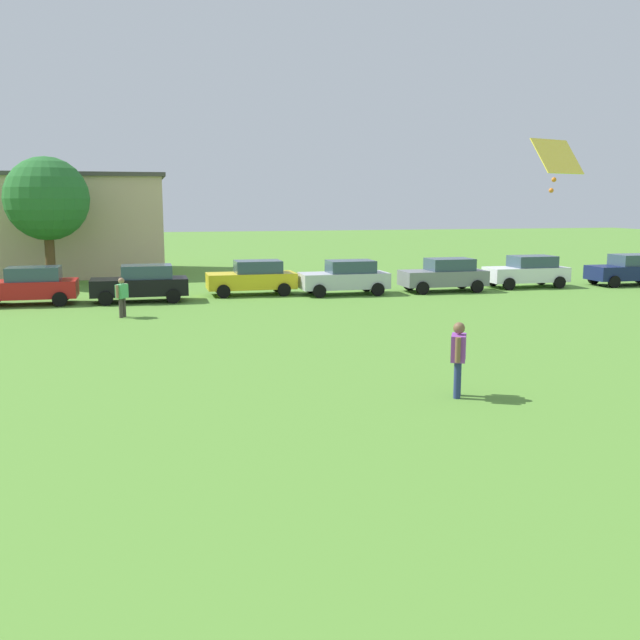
{
  "coord_description": "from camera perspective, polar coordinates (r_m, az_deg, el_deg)",
  "views": [
    {
      "loc": [
        0.35,
        0.1,
        4.55
      ],
      "look_at": [
        3.17,
        11.52,
        2.6
      ],
      "focal_mm": 40.35,
      "sensor_mm": 36.0,
      "label": 1
    }
  ],
  "objects": [
    {
      "name": "adult_bystander",
      "position": [
        17.06,
        10.91,
        -2.58
      ],
      "size": [
        0.56,
        0.77,
        1.78
      ],
      "rotation": [
        0.0,
        0.0,
        1.1
      ],
      "color": "navy",
      "rests_on": "ground"
    },
    {
      "name": "tree_far_right",
      "position": [
        41.29,
        -20.86,
        8.95
      ],
      "size": [
        4.43,
        4.43,
        6.9
      ],
      "color": "brown",
      "rests_on": "ground"
    },
    {
      "name": "parked_car_white_5",
      "position": [
        39.94,
        16.13,
        3.73
      ],
      "size": [
        4.3,
        2.02,
        1.68
      ],
      "rotation": [
        0.0,
        0.0,
        3.14
      ],
      "color": "white",
      "rests_on": "ground"
    },
    {
      "name": "parked_car_gray_4",
      "position": [
        37.12,
        9.86,
        3.56
      ],
      "size": [
        4.3,
        2.02,
        1.68
      ],
      "rotation": [
        0.0,
        0.0,
        3.14
      ],
      "color": "slate",
      "rests_on": "ground"
    },
    {
      "name": "kite",
      "position": [
        15.86,
        18.27,
        12.0
      ],
      "size": [
        1.25,
        0.87,
        1.1
      ],
      "color": "yellow"
    },
    {
      "name": "parked_car_black_1",
      "position": [
        33.79,
        -13.98,
        2.86
      ],
      "size": [
        4.3,
        2.02,
        1.68
      ],
      "rotation": [
        0.0,
        0.0,
        3.14
      ],
      "color": "black",
      "rests_on": "ground"
    },
    {
      "name": "ground_plane",
      "position": [
        30.25,
        -14.39,
        0.46
      ],
      "size": [
        160.0,
        160.0,
        0.0
      ],
      "primitive_type": "plane",
      "color": "#568C33"
    },
    {
      "name": "parked_car_yellow_2",
      "position": [
        35.43,
        -5.34,
        3.38
      ],
      "size": [
        4.3,
        2.02,
        1.68
      ],
      "rotation": [
        0.0,
        0.0,
        3.14
      ],
      "color": "yellow",
      "rests_on": "ground"
    },
    {
      "name": "bystander_near_trees",
      "position": [
        29.39,
        -15.44,
        2.01
      ],
      "size": [
        0.51,
        0.66,
        1.58
      ],
      "rotation": [
        0.0,
        0.0,
        4.18
      ],
      "color": "#3F3833",
      "rests_on": "ground"
    },
    {
      "name": "parked_car_red_0",
      "position": [
        34.36,
        -22.12,
        2.55
      ],
      "size": [
        4.3,
        2.02,
        1.68
      ],
      "rotation": [
        0.0,
        0.0,
        3.14
      ],
      "color": "red",
      "rests_on": "ground"
    },
    {
      "name": "house_left",
      "position": [
        48.22,
        -19.08,
        7.2
      ],
      "size": [
        11.46,
        9.1,
        6.22
      ],
      "color": "beige",
      "rests_on": "ground"
    },
    {
      "name": "parked_car_silver_3",
      "position": [
        35.39,
        2.04,
        3.41
      ],
      "size": [
        4.3,
        2.02,
        1.68
      ],
      "rotation": [
        0.0,
        0.0,
        3.14
      ],
      "color": "silver",
      "rests_on": "ground"
    },
    {
      "name": "parked_car_navy_6",
      "position": [
        42.85,
        23.32,
        3.7
      ],
      "size": [
        4.3,
        2.02,
        1.68
      ],
      "rotation": [
        0.0,
        0.0,
        3.14
      ],
      "color": "#141E4C",
      "rests_on": "ground"
    }
  ]
}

